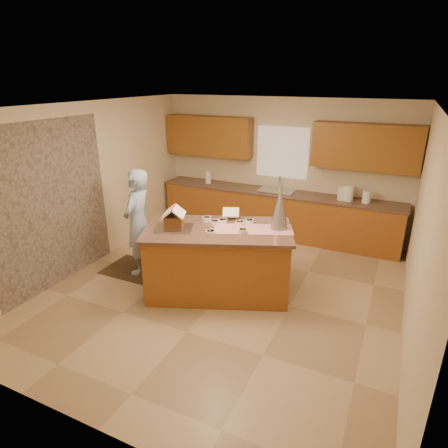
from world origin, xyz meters
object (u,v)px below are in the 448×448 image
(tinsel_tree, at_px, (280,208))
(gingerbread_house, at_px, (174,220))
(island_base, at_px, (218,262))
(boy, at_px, (138,222))

(tinsel_tree, bearing_deg, gingerbread_house, -154.08)
(island_base, xyz_separation_m, boy, (-1.44, 0.03, 0.39))
(tinsel_tree, relative_size, boy, 0.35)
(boy, distance_m, gingerbread_house, 0.98)
(boy, bearing_deg, tinsel_tree, 89.29)
(island_base, bearing_deg, gingerbread_house, -174.81)
(tinsel_tree, relative_size, gingerbread_house, 1.52)
(island_base, height_order, tinsel_tree, tinsel_tree)
(tinsel_tree, xyz_separation_m, boy, (-2.22, -0.34, -0.46))
(tinsel_tree, bearing_deg, boy, -171.34)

